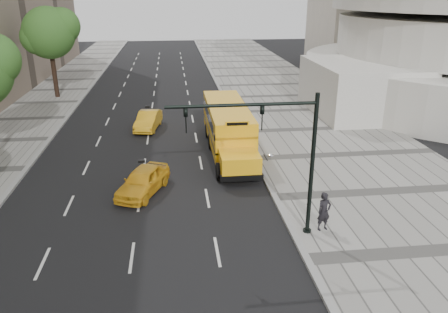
{
  "coord_description": "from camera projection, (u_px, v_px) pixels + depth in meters",
  "views": [
    {
      "loc": [
        0.94,
        -25.43,
        10.22
      ],
      "look_at": [
        3.5,
        -4.0,
        1.9
      ],
      "focal_mm": 35.0,
      "sensor_mm": 36.0,
      "label": 1
    }
  ],
  "objects": [
    {
      "name": "school_bus",
      "position": [
        228.0,
        124.0,
        29.06
      ],
      "size": [
        2.96,
        11.56,
        3.19
      ],
      "color": "#FFB313",
      "rests_on": "ground"
    },
    {
      "name": "ground",
      "position": [
        161.0,
        164.0,
        27.13
      ],
      "size": [
        140.0,
        140.0,
        0.0
      ],
      "primitive_type": "plane",
      "color": "black",
      "rests_on": "ground"
    },
    {
      "name": "curb_far",
      "position": [
        26.0,
        169.0,
        26.22
      ],
      "size": [
        0.3,
        140.0,
        0.15
      ],
      "primitive_type": "cube",
      "color": "gray",
      "rests_on": "ground"
    },
    {
      "name": "taxi_far",
      "position": [
        148.0,
        120.0,
        33.78
      ],
      "size": [
        2.15,
        4.35,
        1.37
      ],
      "primitive_type": "imported",
      "rotation": [
        0.0,
        0.0,
        -0.17
      ],
      "color": "gold",
      "rests_on": "ground"
    },
    {
      "name": "sidewalk_museum",
      "position": [
        346.0,
        155.0,
        28.43
      ],
      "size": [
        12.0,
        140.0,
        0.15
      ],
      "primitive_type": "cube",
      "color": "gray",
      "rests_on": "ground"
    },
    {
      "name": "curb_museum",
      "position": [
        255.0,
        159.0,
        27.77
      ],
      "size": [
        0.3,
        140.0,
        0.15
      ],
      "primitive_type": "cube",
      "color": "gray",
      "rests_on": "ground"
    },
    {
      "name": "traffic_signal",
      "position": [
        280.0,
        149.0,
        17.78
      ],
      "size": [
        6.18,
        0.36,
        6.4
      ],
      "color": "black",
      "rests_on": "ground"
    },
    {
      "name": "pedestrian",
      "position": [
        324.0,
        211.0,
        19.21
      ],
      "size": [
        0.74,
        0.58,
        1.79
      ],
      "primitive_type": "imported",
      "rotation": [
        0.0,
        0.0,
        0.25
      ],
      "color": "black",
      "rests_on": "sidewalk_museum"
    },
    {
      "name": "taxi_near",
      "position": [
        143.0,
        181.0,
        23.11
      ],
      "size": [
        3.15,
        4.45,
        1.41
      ],
      "primitive_type": "imported",
      "rotation": [
        0.0,
        0.0,
        -0.4
      ],
      "color": "gold",
      "rests_on": "ground"
    },
    {
      "name": "tree_c",
      "position": [
        50.0,
        32.0,
        41.33
      ],
      "size": [
        5.5,
        4.89,
        8.76
      ],
      "color": "black",
      "rests_on": "ground"
    }
  ]
}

